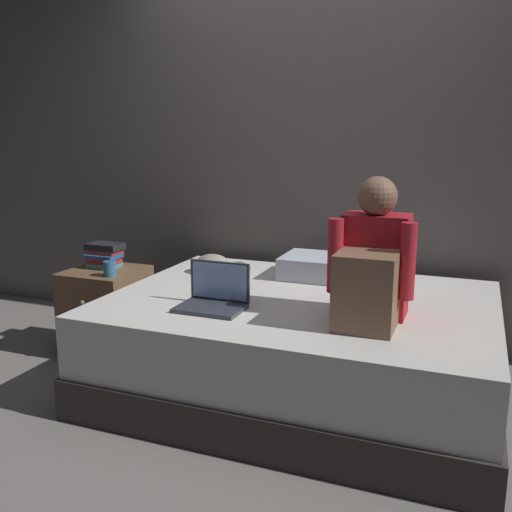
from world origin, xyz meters
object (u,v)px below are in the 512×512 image
object	(u,v)px
laptop	(214,297)
clothes_pile	(219,265)
book_stack	(104,255)
bed	(300,345)
nightstand	(107,311)
mug	(110,269)
person_sitting	(372,267)
pillow	(330,268)

from	to	relation	value
laptop	clothes_pile	distance (m)	0.71
laptop	book_stack	world-z (taller)	laptop
bed	book_stack	world-z (taller)	book_stack
bed	nightstand	bearing A→B (deg)	176.06
nightstand	mug	xyz separation A→B (m)	(0.13, -0.12, 0.31)
person_sitting	book_stack	bearing A→B (deg)	167.92
mug	nightstand	bearing A→B (deg)	137.31
nightstand	person_sitting	size ratio (longest dim) A/B	0.82
person_sitting	book_stack	world-z (taller)	person_sitting
laptop	pillow	distance (m)	0.87
bed	clothes_pile	bearing A→B (deg)	152.50
laptop	book_stack	size ratio (longest dim) A/B	1.45
bed	person_sitting	xyz separation A→B (m)	(0.40, -0.23, 0.52)
bed	nightstand	world-z (taller)	nightstand
person_sitting	mug	size ratio (longest dim) A/B	7.28
nightstand	mug	distance (m)	0.36
laptop	book_stack	bearing A→B (deg)	154.53
book_stack	mug	world-z (taller)	book_stack
nightstand	book_stack	world-z (taller)	book_stack
mug	clothes_pile	xyz separation A→B (m)	(0.54, 0.36, -0.01)
pillow	clothes_pile	size ratio (longest dim) A/B	1.61
nightstand	clothes_pile	distance (m)	0.78
bed	book_stack	xyz separation A→B (m)	(-1.33, 0.15, 0.36)
pillow	book_stack	xyz separation A→B (m)	(-1.38, -0.30, 0.03)
nightstand	bed	bearing A→B (deg)	-3.94
person_sitting	mug	distance (m)	1.60
bed	pillow	size ratio (longest dim) A/B	3.57
laptop	mug	world-z (taller)	laptop
bed	nightstand	xyz separation A→B (m)	(-1.30, 0.09, 0.01)
nightstand	clothes_pile	xyz separation A→B (m)	(0.67, 0.24, 0.31)
nightstand	person_sitting	distance (m)	1.80
pillow	person_sitting	bearing A→B (deg)	-61.99
person_sitting	clothes_pile	distance (m)	1.19
bed	nightstand	distance (m)	1.30
book_stack	pillow	bearing A→B (deg)	12.43
laptop	nightstand	bearing A→B (deg)	156.52
pillow	clothes_pile	distance (m)	0.68
pillow	mug	bearing A→B (deg)	-158.41
mug	clothes_pile	size ratio (longest dim) A/B	0.26
pillow	nightstand	bearing A→B (deg)	-164.98
person_sitting	laptop	distance (m)	0.78
book_stack	nightstand	bearing A→B (deg)	-58.43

